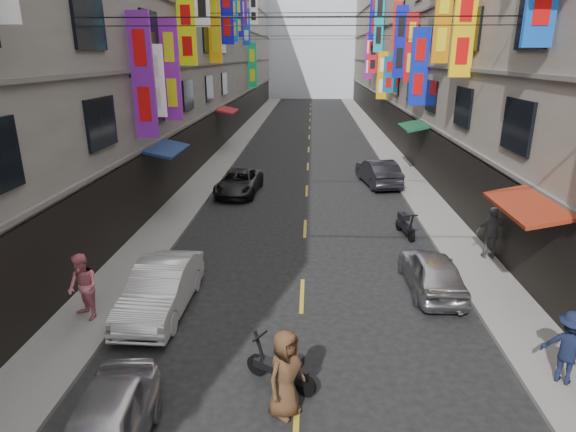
# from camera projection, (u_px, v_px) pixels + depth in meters

# --- Properties ---
(sidewalk_left) EXTENTS (2.00, 90.00, 0.12)m
(sidewalk_left) POSITION_uv_depth(u_px,v_px,m) (232.00, 148.00, 37.72)
(sidewalk_left) COLOR slate
(sidewalk_left) RESTS_ON ground
(sidewalk_right) EXTENTS (2.00, 90.00, 0.12)m
(sidewalk_right) POSITION_uv_depth(u_px,v_px,m) (386.00, 150.00, 37.16)
(sidewalk_right) COLOR slate
(sidewalk_right) RESTS_ON ground
(building_row_left) EXTENTS (10.14, 90.00, 19.00)m
(building_row_left) POSITION_uv_depth(u_px,v_px,m) (146.00, 19.00, 35.00)
(building_row_left) COLOR gray
(building_row_left) RESTS_ON ground
(building_row_right) EXTENTS (10.14, 90.00, 19.00)m
(building_row_right) POSITION_uv_depth(u_px,v_px,m) (480.00, 18.00, 33.88)
(building_row_right) COLOR gray
(building_row_right) RESTS_ON ground
(haze_block) EXTENTS (18.00, 8.00, 22.00)m
(haze_block) POSITION_uv_depth(u_px,v_px,m) (312.00, 30.00, 81.31)
(haze_block) COLOR silver
(haze_block) RESTS_ON ground
(shop_signage) EXTENTS (14.00, 55.00, 12.18)m
(shop_signage) POSITION_uv_depth(u_px,v_px,m) (310.00, 16.00, 27.81)
(shop_signage) COLOR #120FB9
(shop_signage) RESTS_ON ground
(street_awnings) EXTENTS (13.99, 35.20, 0.41)m
(street_awnings) POSITION_uv_depth(u_px,v_px,m) (278.00, 150.00, 21.41)
(street_awnings) COLOR #134A1E
(street_awnings) RESTS_ON ground
(overhead_cables) EXTENTS (14.00, 38.04, 1.24)m
(overhead_cables) POSITION_uv_depth(u_px,v_px,m) (309.00, 16.00, 23.29)
(overhead_cables) COLOR black
(overhead_cables) RESTS_ON ground
(lane_markings) EXTENTS (0.12, 80.20, 0.01)m
(lane_markings) POSITION_uv_depth(u_px,v_px,m) (308.00, 157.00, 34.61)
(lane_markings) COLOR gold
(lane_markings) RESTS_ON ground
(scooter_crossing) EXTENTS (1.60, 1.03, 1.14)m
(scooter_crossing) POSITION_uv_depth(u_px,v_px,m) (282.00, 368.00, 10.60)
(scooter_crossing) COLOR black
(scooter_crossing) RESTS_ON ground
(scooter_far_right) EXTENTS (0.64, 1.79, 1.14)m
(scooter_far_right) POSITION_uv_depth(u_px,v_px,m) (405.00, 225.00, 19.49)
(scooter_far_right) COLOR black
(scooter_far_right) RESTS_ON ground
(car_left_mid) EXTENTS (1.56, 4.29, 1.40)m
(car_left_mid) POSITION_uv_depth(u_px,v_px,m) (161.00, 288.00, 13.65)
(car_left_mid) COLOR white
(car_left_mid) RESTS_ON ground
(car_left_far) EXTENTS (2.29, 4.48, 1.21)m
(car_left_far) POSITION_uv_depth(u_px,v_px,m) (239.00, 182.00, 25.39)
(car_left_far) COLOR black
(car_left_far) RESTS_ON ground
(car_right_mid) EXTENTS (1.60, 3.79, 1.28)m
(car_right_mid) POSITION_uv_depth(u_px,v_px,m) (432.00, 271.00, 14.88)
(car_right_mid) COLOR #A8A8AC
(car_right_mid) RESTS_ON ground
(car_right_far) EXTENTS (2.26, 4.63, 1.46)m
(car_right_far) POSITION_uv_depth(u_px,v_px,m) (378.00, 172.00, 27.08)
(car_right_far) COLOR #25252D
(car_right_far) RESTS_ON ground
(pedestrian_lfar) EXTENTS (1.10, 1.05, 1.87)m
(pedestrian_lfar) POSITION_uv_depth(u_px,v_px,m) (83.00, 287.00, 12.96)
(pedestrian_lfar) COLOR #D8727F
(pedestrian_lfar) RESTS_ON sidewalk_left
(pedestrian_rnear) EXTENTS (1.21, 1.14, 1.71)m
(pedestrian_rnear) POSITION_uv_depth(u_px,v_px,m) (569.00, 348.00, 10.42)
(pedestrian_rnear) COLOR #131934
(pedestrian_rnear) RESTS_ON sidewalk_right
(pedestrian_rfar) EXTENTS (1.12, 0.65, 1.89)m
(pedestrian_rfar) POSITION_uv_depth(u_px,v_px,m) (492.00, 233.00, 16.89)
(pedestrian_rfar) COLOR #545356
(pedestrian_rfar) RESTS_ON sidewalk_right
(pedestrian_crossing) EXTENTS (1.08, 1.13, 1.91)m
(pedestrian_crossing) POSITION_uv_depth(u_px,v_px,m) (285.00, 373.00, 9.60)
(pedestrian_crossing) COLOR #513620
(pedestrian_crossing) RESTS_ON ground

